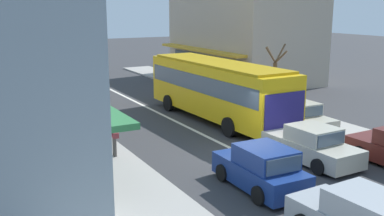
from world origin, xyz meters
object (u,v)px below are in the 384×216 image
at_px(hatchback_queue_gap_filler, 261,169).
at_px(traffic_light_downstreet, 50,54).
at_px(city_bus, 217,87).
at_px(sedan_adjacent_lane_lead, 311,145).
at_px(parked_wagon_kerb_third, 236,97).
at_px(street_tree_right, 275,80).
at_px(pedestrian_with_handbag_near, 114,134).
at_px(pedestrian_browsing_midblock, 86,113).
at_px(parked_sedan_kerb_second, 297,117).

bearing_deg(hatchback_queue_gap_filler, traffic_light_downstreet, 97.02).
bearing_deg(city_bus, sedan_adjacent_lane_lead, -91.52).
xyz_separation_m(parked_wagon_kerb_third, street_tree_right, (1.66, -1.51, 1.13)).
height_order(hatchback_queue_gap_filler, pedestrian_with_handbag_near, pedestrian_with_handbag_near).
xyz_separation_m(sedan_adjacent_lane_lead, pedestrian_browsing_midblock, (-6.82, 8.16, 0.40)).
xyz_separation_m(parked_wagon_kerb_third, traffic_light_downstreet, (-8.71, 10.46, 2.11)).
height_order(parked_sedan_kerb_second, pedestrian_with_handbag_near, pedestrian_with_handbag_near).
relative_size(hatchback_queue_gap_filler, sedan_adjacent_lane_lead, 0.88).
relative_size(traffic_light_downstreet, street_tree_right, 1.05).
height_order(city_bus, pedestrian_browsing_midblock, city_bus).
bearing_deg(parked_wagon_kerb_third, traffic_light_downstreet, 129.78).
relative_size(hatchback_queue_gap_filler, street_tree_right, 0.94).
bearing_deg(parked_sedan_kerb_second, hatchback_queue_gap_filler, -140.25).
bearing_deg(traffic_light_downstreet, hatchback_queue_gap_filler, -82.98).
distance_m(hatchback_queue_gap_filler, street_tree_right, 11.96).
bearing_deg(sedan_adjacent_lane_lead, street_tree_right, 60.82).
bearing_deg(street_tree_right, parked_sedan_kerb_second, -112.81).
xyz_separation_m(street_tree_right, pedestrian_with_handbag_near, (-11.16, -3.69, -0.81)).
bearing_deg(hatchback_queue_gap_filler, street_tree_right, 49.11).
height_order(traffic_light_downstreet, pedestrian_browsing_midblock, traffic_light_downstreet).
relative_size(street_tree_right, pedestrian_with_handbag_near, 2.45).
relative_size(city_bus, pedestrian_with_handbag_near, 6.70).
xyz_separation_m(city_bus, pedestrian_browsing_midblock, (-7.02, 0.66, -0.81)).
distance_m(city_bus, hatchback_queue_gap_filler, 9.59).
height_order(hatchback_queue_gap_filler, sedan_adjacent_lane_lead, hatchback_queue_gap_filler).
bearing_deg(parked_wagon_kerb_third, parked_sedan_kerb_second, -89.62).
distance_m(hatchback_queue_gap_filler, parked_sedan_kerb_second, 8.01).
relative_size(traffic_light_downstreet, pedestrian_with_handbag_near, 2.58).
bearing_deg(pedestrian_with_handbag_near, pedestrian_browsing_midblock, 89.62).
height_order(parked_sedan_kerb_second, traffic_light_downstreet, traffic_light_downstreet).
relative_size(sedan_adjacent_lane_lead, pedestrian_browsing_midblock, 2.60).
distance_m(hatchback_queue_gap_filler, pedestrian_with_handbag_near, 6.29).
xyz_separation_m(city_bus, pedestrian_with_handbag_near, (-7.05, -3.47, -0.81)).
bearing_deg(traffic_light_downstreet, parked_sedan_kerb_second, -61.11).
xyz_separation_m(hatchback_queue_gap_filler, sedan_adjacent_lane_lead, (3.48, 1.28, -0.05)).
relative_size(parked_wagon_kerb_third, pedestrian_with_handbag_near, 2.78).
height_order(sedan_adjacent_lane_lead, pedestrian_with_handbag_near, pedestrian_with_handbag_near).
bearing_deg(city_bus, pedestrian_browsing_midblock, 174.59).
distance_m(sedan_adjacent_lane_lead, traffic_light_downstreet, 20.72).
relative_size(traffic_light_downstreet, pedestrian_browsing_midblock, 2.58).
relative_size(parked_wagon_kerb_third, traffic_light_downstreet, 1.08).
height_order(hatchback_queue_gap_filler, street_tree_right, street_tree_right).
height_order(city_bus, parked_sedan_kerb_second, city_bus).
distance_m(sedan_adjacent_lane_lead, street_tree_right, 8.93).
bearing_deg(parked_wagon_kerb_third, hatchback_queue_gap_filler, -120.24).
height_order(city_bus, sedan_adjacent_lane_lead, city_bus).
xyz_separation_m(sedan_adjacent_lane_lead, traffic_light_downstreet, (-6.06, 19.70, 2.19)).
distance_m(sedan_adjacent_lane_lead, parked_wagon_kerb_third, 9.61).
distance_m(city_bus, pedestrian_with_handbag_near, 7.90).
relative_size(parked_sedan_kerb_second, parked_wagon_kerb_third, 0.94).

